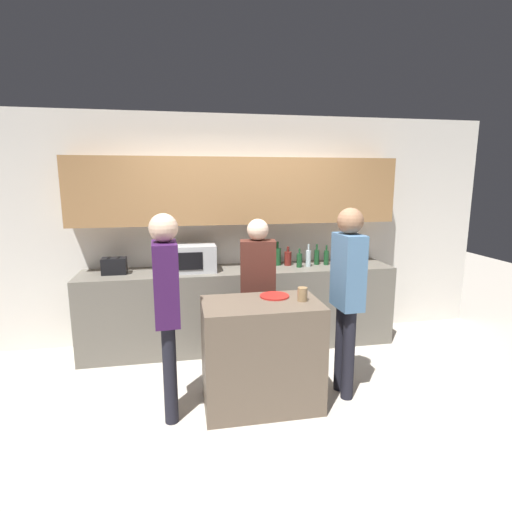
{
  "coord_description": "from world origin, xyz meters",
  "views": [
    {
      "loc": [
        -0.67,
        -3.07,
        1.96
      ],
      "look_at": [
        -0.01,
        0.35,
        1.29
      ],
      "focal_mm": 28.0,
      "sensor_mm": 36.0,
      "label": 1
    }
  ],
  "objects_px": {
    "bottle_4": "(308,258)",
    "bottle_5": "(317,257)",
    "potted_plant": "(348,248)",
    "person_right": "(167,300)",
    "microwave": "(192,258)",
    "bottle_3": "(299,260)",
    "toaster": "(114,266)",
    "plate_on_island": "(274,296)",
    "person_left": "(258,285)",
    "bottle_2": "(288,258)",
    "cup_0": "(302,294)",
    "person_center": "(347,286)",
    "bottle_0": "(270,256)",
    "bottle_1": "(277,256)",
    "bottle_6": "(326,257)"
  },
  "relations": [
    {
      "from": "bottle_6",
      "to": "cup_0",
      "type": "xyz_separation_m",
      "value": [
        -0.72,
        -1.35,
        -0.03
      ]
    },
    {
      "from": "potted_plant",
      "to": "person_center",
      "type": "distance_m",
      "value": 1.39
    },
    {
      "from": "bottle_0",
      "to": "bottle_4",
      "type": "distance_m",
      "value": 0.46
    },
    {
      "from": "bottle_1",
      "to": "person_center",
      "type": "relative_size",
      "value": 0.17
    },
    {
      "from": "toaster",
      "to": "person_left",
      "type": "relative_size",
      "value": 0.16
    },
    {
      "from": "bottle_0",
      "to": "bottle_4",
      "type": "xyz_separation_m",
      "value": [
        0.44,
        -0.1,
        -0.02
      ]
    },
    {
      "from": "bottle_2",
      "to": "plate_on_island",
      "type": "height_order",
      "value": "bottle_2"
    },
    {
      "from": "bottle_2",
      "to": "bottle_5",
      "type": "height_order",
      "value": "bottle_5"
    },
    {
      "from": "bottle_4",
      "to": "bottle_3",
      "type": "bearing_deg",
      "value": -167.95
    },
    {
      "from": "bottle_3",
      "to": "person_right",
      "type": "height_order",
      "value": "person_right"
    },
    {
      "from": "person_right",
      "to": "bottle_5",
      "type": "bearing_deg",
      "value": 125.37
    },
    {
      "from": "bottle_3",
      "to": "bottle_6",
      "type": "xyz_separation_m",
      "value": [
        0.36,
        0.07,
        0.01
      ]
    },
    {
      "from": "toaster",
      "to": "person_left",
      "type": "bearing_deg",
      "value": -26.86
    },
    {
      "from": "bottle_2",
      "to": "bottle_4",
      "type": "height_order",
      "value": "bottle_4"
    },
    {
      "from": "person_right",
      "to": "bottle_1",
      "type": "bearing_deg",
      "value": 135.6
    },
    {
      "from": "microwave",
      "to": "person_center",
      "type": "xyz_separation_m",
      "value": [
        1.31,
        -1.27,
        -0.06
      ]
    },
    {
      "from": "person_right",
      "to": "potted_plant",
      "type": "bearing_deg",
      "value": 119.06
    },
    {
      "from": "toaster",
      "to": "bottle_0",
      "type": "xyz_separation_m",
      "value": [
        1.76,
        0.07,
        0.03
      ]
    },
    {
      "from": "potted_plant",
      "to": "bottle_4",
      "type": "relative_size",
      "value": 1.48
    },
    {
      "from": "bottle_5",
      "to": "cup_0",
      "type": "distance_m",
      "value": 1.51
    },
    {
      "from": "bottle_0",
      "to": "bottle_5",
      "type": "relative_size",
      "value": 1.3
    },
    {
      "from": "cup_0",
      "to": "bottle_6",
      "type": "bearing_deg",
      "value": 61.88
    },
    {
      "from": "bottle_1",
      "to": "plate_on_island",
      "type": "bearing_deg",
      "value": -104.87
    },
    {
      "from": "bottle_6",
      "to": "cup_0",
      "type": "bearing_deg",
      "value": -118.12
    },
    {
      "from": "bottle_5",
      "to": "bottle_1",
      "type": "bearing_deg",
      "value": 173.21
    },
    {
      "from": "plate_on_island",
      "to": "cup_0",
      "type": "distance_m",
      "value": 0.27
    },
    {
      "from": "bottle_4",
      "to": "bottle_5",
      "type": "height_order",
      "value": "bottle_4"
    },
    {
      "from": "bottle_2",
      "to": "person_left",
      "type": "relative_size",
      "value": 0.14
    },
    {
      "from": "microwave",
      "to": "toaster",
      "type": "relative_size",
      "value": 2.0
    },
    {
      "from": "microwave",
      "to": "bottle_3",
      "type": "bearing_deg",
      "value": -2.37
    },
    {
      "from": "bottle_4",
      "to": "cup_0",
      "type": "xyz_separation_m",
      "value": [
        -0.48,
        -1.3,
        -0.04
      ]
    },
    {
      "from": "bottle_0",
      "to": "bottle_4",
      "type": "height_order",
      "value": "bottle_0"
    },
    {
      "from": "bottle_5",
      "to": "person_left",
      "type": "bearing_deg",
      "value": -138.11
    },
    {
      "from": "toaster",
      "to": "bottle_4",
      "type": "relative_size",
      "value": 0.97
    },
    {
      "from": "potted_plant",
      "to": "bottle_3",
      "type": "relative_size",
      "value": 1.76
    },
    {
      "from": "cup_0",
      "to": "bottle_0",
      "type": "bearing_deg",
      "value": 88.66
    },
    {
      "from": "bottle_0",
      "to": "bottle_2",
      "type": "bearing_deg",
      "value": 0.5
    },
    {
      "from": "bottle_2",
      "to": "cup_0",
      "type": "height_order",
      "value": "bottle_2"
    },
    {
      "from": "bottle_0",
      "to": "person_center",
      "type": "height_order",
      "value": "person_center"
    },
    {
      "from": "toaster",
      "to": "bottle_1",
      "type": "height_order",
      "value": "bottle_1"
    },
    {
      "from": "bottle_2",
      "to": "bottle_5",
      "type": "relative_size",
      "value": 0.92
    },
    {
      "from": "potted_plant",
      "to": "person_left",
      "type": "bearing_deg",
      "value": -149.55
    },
    {
      "from": "bottle_3",
      "to": "person_center",
      "type": "xyz_separation_m",
      "value": [
        0.07,
        -1.22,
        0.01
      ]
    },
    {
      "from": "bottle_3",
      "to": "person_left",
      "type": "xyz_separation_m",
      "value": [
        -0.63,
        -0.68,
        -0.09
      ]
    },
    {
      "from": "toaster",
      "to": "plate_on_island",
      "type": "bearing_deg",
      "value": -37.57
    },
    {
      "from": "potted_plant",
      "to": "person_right",
      "type": "height_order",
      "value": "person_right"
    },
    {
      "from": "toaster",
      "to": "bottle_2",
      "type": "xyz_separation_m",
      "value": [
        1.98,
        0.08,
        -0.0
      ]
    },
    {
      "from": "potted_plant",
      "to": "bottle_3",
      "type": "height_order",
      "value": "potted_plant"
    },
    {
      "from": "bottle_2",
      "to": "cup_0",
      "type": "distance_m",
      "value": 1.43
    },
    {
      "from": "bottle_4",
      "to": "person_center",
      "type": "distance_m",
      "value": 1.25
    }
  ]
}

